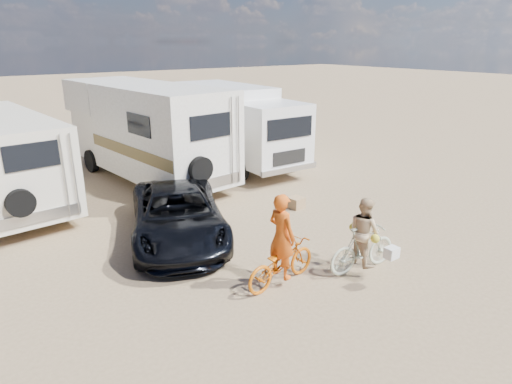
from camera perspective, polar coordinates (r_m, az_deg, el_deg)
ground at (r=11.53m, az=2.01°, el=-6.77°), size 140.00×140.00×0.00m
rv_main at (r=17.02m, az=-13.95°, el=7.37°), size 3.51×8.28×3.53m
rv_left at (r=15.74m, az=-29.69°, el=3.33°), size 2.92×7.06×2.89m
box_truck at (r=18.78m, az=-2.71°, el=8.44°), size 2.85×7.47×3.22m
dark_suv at (r=11.77m, az=-10.01°, el=-2.86°), size 3.99×5.45×1.38m
bike_man at (r=9.60m, az=3.24°, el=-9.01°), size 1.96×0.89×1.00m
bike_woman at (r=10.38m, az=13.54°, el=-7.02°), size 1.86×0.73×1.09m
rider_man at (r=9.40m, az=3.29°, el=-6.68°), size 0.52×0.73×1.86m
rider_woman at (r=10.28m, az=13.64°, el=-5.82°), size 0.68×0.83×1.56m
bike_parked at (r=18.58m, az=2.12°, el=4.52°), size 1.56×0.64×0.80m
cooler at (r=13.37m, az=-11.41°, el=-2.54°), size 0.55×0.45×0.39m
crate at (r=13.99m, az=5.16°, el=-1.36°), size 0.48×0.48×0.35m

